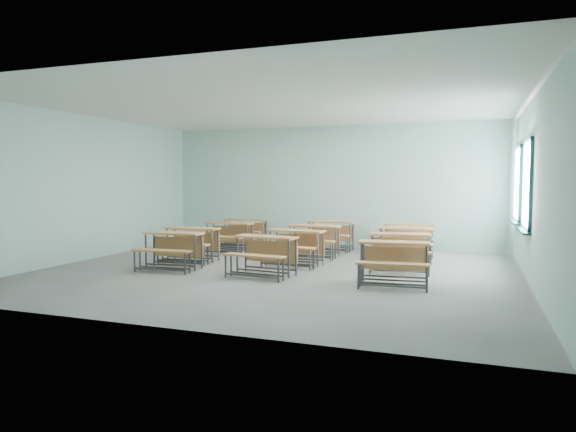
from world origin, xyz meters
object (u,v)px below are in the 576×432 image
object	(u,v)px
desk_unit_r0c0	(171,245)
desk_unit_r2c0	(227,233)
desk_unit_r3c0	(244,228)
desk_unit_r0c1	(264,249)
desk_unit_r1c0	(191,239)
desk_unit_r2c1	(313,236)
desk_unit_r1c1	(295,242)
desk_unit_r3c2	(409,234)
desk_unit_r3c1	(330,231)
desk_unit_r0c2	(394,256)
desk_unit_r1c2	(400,246)
desk_unit_r2c2	(405,239)

from	to	relation	value
desk_unit_r0c0	desk_unit_r2c0	distance (m)	2.53
desk_unit_r0c0	desk_unit_r3c0	world-z (taller)	same
desk_unit_r0c1	desk_unit_r1c0	size ratio (longest dim) A/B	1.03
desk_unit_r0c1	desk_unit_r2c1	bearing A→B (deg)	91.48
desk_unit_r0c0	desk_unit_r1c1	size ratio (longest dim) A/B	0.99
desk_unit_r2c1	desk_unit_r3c2	bearing A→B (deg)	28.50
desk_unit_r3c1	desk_unit_r3c2	distance (m)	1.98
desk_unit_r0c1	desk_unit_r0c2	xyz separation A→B (m)	(2.40, -0.07, 0.00)
desk_unit_r0c2	desk_unit_r1c2	size ratio (longest dim) A/B	0.99
desk_unit_r0c0	desk_unit_r3c1	size ratio (longest dim) A/B	1.02
desk_unit_r0c1	desk_unit_r0c2	bearing A→B (deg)	4.36
desk_unit_r0c1	desk_unit_r2c2	distance (m)	3.49
desk_unit_r2c1	desk_unit_r3c0	bearing A→B (deg)	150.82
desk_unit_r2c0	desk_unit_r0c2	bearing A→B (deg)	-27.71
desk_unit_r0c2	desk_unit_r3c2	distance (m)	3.70
desk_unit_r1c0	desk_unit_r2c2	size ratio (longest dim) A/B	0.98
desk_unit_r0c0	desk_unit_r0c1	xyz separation A→B (m)	(1.98, 0.00, 0.00)
desk_unit_r3c2	desk_unit_r3c1	bearing A→B (deg)	171.03
desk_unit_r1c0	desk_unit_r3c1	xyz separation A→B (m)	(2.39, 2.76, 0.00)
desk_unit_r1c2	desk_unit_r3c2	world-z (taller)	same
desk_unit_r2c0	desk_unit_r3c1	xyz separation A→B (m)	(2.25, 1.25, 0.00)
desk_unit_r2c2	desk_unit_r2c1	bearing A→B (deg)	179.19
desk_unit_r0c0	desk_unit_r1c1	distance (m)	2.51
desk_unit_r2c1	desk_unit_r3c2	size ratio (longest dim) A/B	0.96
desk_unit_r0c1	desk_unit_r1c0	world-z (taller)	same
desk_unit_r0c2	desk_unit_r3c0	size ratio (longest dim) A/B	1.01
desk_unit_r0c2	desk_unit_r3c2	bearing A→B (deg)	87.54
desk_unit_r1c0	desk_unit_r2c2	xyz separation A→B (m)	(4.40, 1.64, 0.00)
desk_unit_r1c0	desk_unit_r2c2	bearing A→B (deg)	17.49
desk_unit_r1c0	desk_unit_r2c2	world-z (taller)	same
desk_unit_r2c0	desk_unit_r1c1	bearing A→B (deg)	-26.56
desk_unit_r0c2	desk_unit_r1c2	world-z (taller)	same
desk_unit_r1c1	desk_unit_r2c2	xyz separation A→B (m)	(2.10, 1.35, 0.00)
desk_unit_r0c1	desk_unit_r2c0	world-z (taller)	same
desk_unit_r0c0	desk_unit_r0c2	distance (m)	4.38
desk_unit_r1c2	desk_unit_r2c0	xyz separation A→B (m)	(-4.32, 1.18, 0.00)
desk_unit_r1c0	desk_unit_r2c2	distance (m)	4.70
desk_unit_r1c0	desk_unit_r1c1	size ratio (longest dim) A/B	0.98
desk_unit_r2c0	desk_unit_r2c2	distance (m)	4.27
desk_unit_r1c0	desk_unit_r1c2	distance (m)	4.47
desk_unit_r1c0	desk_unit_r1c2	size ratio (longest dim) A/B	0.97
desk_unit_r0c0	desk_unit_r3c1	world-z (taller)	same
desk_unit_r2c0	desk_unit_r3c1	distance (m)	2.58
desk_unit_r0c1	desk_unit_r1c0	xyz separation A→B (m)	(-2.14, 1.02, 0.00)
desk_unit_r1c2	desk_unit_r2c0	size ratio (longest dim) A/B	1.03
desk_unit_r0c0	desk_unit_r2c2	world-z (taller)	same
desk_unit_r0c1	desk_unit_r1c1	xyz separation A→B (m)	(0.16, 1.31, 0.00)
desk_unit_r3c0	desk_unit_r3c2	bearing A→B (deg)	-6.52
desk_unit_r0c2	desk_unit_r3c2	size ratio (longest dim) A/B	1.01
desk_unit_r1c0	desk_unit_r1c2	xyz separation A→B (m)	(4.46, 0.33, 0.00)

